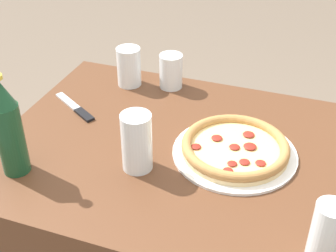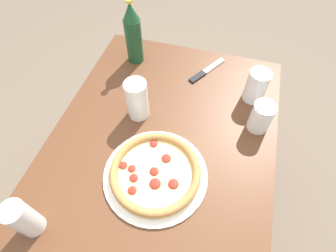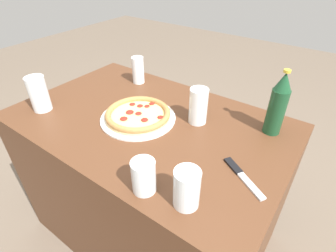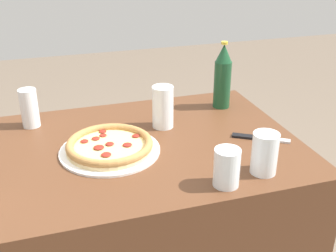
{
  "view_description": "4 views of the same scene",
  "coord_description": "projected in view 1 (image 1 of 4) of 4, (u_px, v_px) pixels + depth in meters",
  "views": [
    {
      "loc": [
        -0.2,
        0.94,
        1.51
      ],
      "look_at": [
        0.14,
        -0.01,
        0.83
      ],
      "focal_mm": 50.0,
      "sensor_mm": 36.0,
      "label": 1
    },
    {
      "loc": [
        -0.35,
        -0.15,
        1.53
      ],
      "look_at": [
        0.11,
        -0.02,
        0.84
      ],
      "focal_mm": 28.0,
      "sensor_mm": 36.0,
      "label": 2
    },
    {
      "loc": [
        0.61,
        -0.7,
        1.4
      ],
      "look_at": [
        0.16,
        -0.07,
        0.85
      ],
      "focal_mm": 28.0,
      "sensor_mm": 36.0,
      "label": 3
    },
    {
      "loc": [
        -0.21,
        -1.2,
        1.42
      ],
      "look_at": [
        0.14,
        -0.06,
        0.86
      ],
      "focal_mm": 45.0,
      "sensor_mm": 36.0,
      "label": 4
    }
  ],
  "objects": [
    {
      "name": "beer_bottle",
      "position": [
        8.0,
        128.0,
        1.08
      ],
      "size": [
        0.07,
        0.07,
        0.26
      ],
      "color": "#194728",
      "rests_on": "table"
    },
    {
      "name": "glass_mango_juice",
      "position": [
        326.0,
        236.0,
        0.89
      ],
      "size": [
        0.06,
        0.06,
        0.14
      ],
      "color": "white",
      "rests_on": "table"
    },
    {
      "name": "glass_water",
      "position": [
        129.0,
        69.0,
        1.49
      ],
      "size": [
        0.08,
        0.08,
        0.13
      ],
      "color": "white",
      "rests_on": "table"
    },
    {
      "name": "knife",
      "position": [
        76.0,
        108.0,
        1.39
      ],
      "size": [
        0.18,
        0.12,
        0.01
      ],
      "color": "black",
      "rests_on": "table"
    },
    {
      "name": "pizza_salami",
      "position": [
        235.0,
        148.0,
        1.19
      ],
      "size": [
        0.32,
        0.32,
        0.04
      ],
      "color": "white",
      "rests_on": "table"
    },
    {
      "name": "glass_orange_juice",
      "position": [
        137.0,
        145.0,
        1.13
      ],
      "size": [
        0.08,
        0.08,
        0.15
      ],
      "color": "white",
      "rests_on": "table"
    },
    {
      "name": "glass_cola",
      "position": [
        171.0,
        72.0,
        1.47
      ],
      "size": [
        0.07,
        0.07,
        0.11
      ],
      "color": "white",
      "rests_on": "table"
    }
  ]
}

